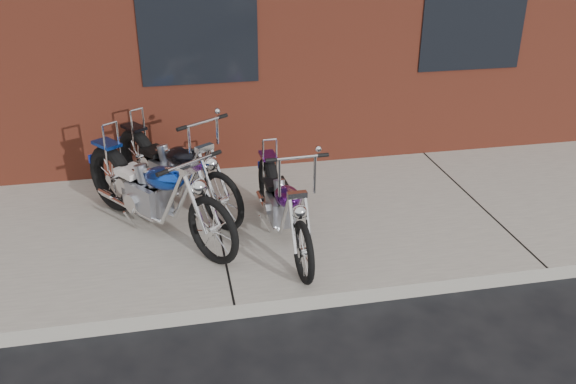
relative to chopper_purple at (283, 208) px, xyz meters
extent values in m
plane|color=black|center=(-0.63, -1.03, -0.52)|extent=(120.00, 120.00, 0.00)
cube|color=gray|center=(-0.63, 0.47, -0.44)|extent=(22.00, 3.00, 0.15)
torus|color=black|center=(-0.03, 0.52, -0.04)|extent=(0.16, 0.66, 0.65)
torus|color=black|center=(0.04, -0.90, -0.07)|extent=(0.09, 0.59, 0.59)
cube|color=gray|center=(0.00, -0.06, -0.05)|extent=(0.27, 0.38, 0.27)
ellipsoid|color=#4C136E|center=(0.01, -0.31, 0.21)|extent=(0.26, 0.51, 0.28)
cube|color=black|center=(-0.01, 0.18, 0.13)|extent=(0.23, 0.26, 0.05)
cylinder|color=silver|center=(0.04, -0.79, 0.16)|extent=(0.05, 0.26, 0.49)
cylinder|color=silver|center=(0.03, -0.67, 0.76)|extent=(0.50, 0.05, 0.03)
cylinder|color=silver|center=(-0.02, 0.45, 0.30)|extent=(0.02, 0.02, 0.44)
cylinder|color=silver|center=(0.10, 0.15, -0.17)|extent=(0.08, 0.82, 0.04)
torus|color=black|center=(-1.63, 0.93, 0.01)|extent=(0.58, 0.70, 0.77)
torus|color=black|center=(-0.64, -0.42, -0.02)|extent=(0.47, 0.60, 0.69)
cube|color=gray|center=(-1.23, 0.38, 0.00)|extent=(0.49, 0.52, 0.32)
ellipsoid|color=#1038AA|center=(-1.05, 0.14, 0.31)|extent=(0.57, 0.64, 0.33)
cube|color=silver|center=(-1.39, 0.60, 0.22)|extent=(0.38, 0.39, 0.06)
cylinder|color=silver|center=(-0.72, -0.31, 0.26)|extent=(0.22, 0.27, 0.57)
cylinder|color=silver|center=(-0.80, -0.20, 0.60)|extent=(0.49, 0.37, 0.03)
cylinder|color=silver|center=(-1.58, 0.86, 0.42)|extent=(0.03, 0.03, 0.51)
cylinder|color=silver|center=(-1.27, 0.64, -0.13)|extent=(0.61, 0.80, 0.05)
torus|color=black|center=(-1.38, 1.54, -0.01)|extent=(0.52, 0.68, 0.73)
torus|color=black|center=(-0.49, 0.23, -0.04)|extent=(0.43, 0.58, 0.66)
cube|color=gray|center=(-1.02, 1.00, -0.02)|extent=(0.46, 0.49, 0.30)
ellipsoid|color=black|center=(-0.86, 0.77, 0.28)|extent=(0.53, 0.61, 0.31)
cube|color=black|center=(-1.17, 1.22, 0.19)|extent=(0.36, 0.37, 0.06)
cylinder|color=silver|center=(-0.56, 0.33, 0.22)|extent=(0.20, 0.27, 0.54)
cylinder|color=silver|center=(-0.64, 0.43, 0.77)|extent=(0.48, 0.34, 0.03)
cylinder|color=silver|center=(-1.34, 1.47, 0.38)|extent=(0.03, 0.03, 0.48)
cylinder|color=silver|center=(-1.04, 1.25, -0.15)|extent=(0.55, 0.78, 0.05)
camera|label=1|loc=(-1.03, -5.37, 2.79)|focal=38.00mm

